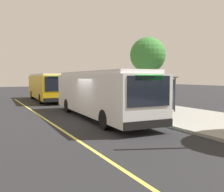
{
  "coord_description": "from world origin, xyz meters",
  "views": [
    {
      "loc": [
        13.92,
        -5.64,
        2.59
      ],
      "look_at": [
        1.02,
        0.96,
        1.52
      ],
      "focal_mm": 40.93,
      "sensor_mm": 36.0,
      "label": 1
    }
  ],
  "objects_px": {
    "transit_bus_main": "(100,93)",
    "pedestrian_commuter": "(154,100)",
    "waiting_bench": "(158,103)",
    "route_sign_post": "(155,88)",
    "transit_bus_second": "(47,86)"
  },
  "relations": [
    {
      "from": "transit_bus_main",
      "to": "pedestrian_commuter",
      "type": "bearing_deg",
      "value": 68.24
    },
    {
      "from": "transit_bus_main",
      "to": "transit_bus_second",
      "type": "xyz_separation_m",
      "value": [
        -13.55,
        -0.27,
        -0.0
      ]
    },
    {
      "from": "waiting_bench",
      "to": "route_sign_post",
      "type": "relative_size",
      "value": 0.57
    },
    {
      "from": "transit_bus_main",
      "to": "route_sign_post",
      "type": "xyz_separation_m",
      "value": [
        2.31,
        2.62,
        0.34
      ]
    },
    {
      "from": "transit_bus_main",
      "to": "transit_bus_second",
      "type": "bearing_deg",
      "value": -178.86
    },
    {
      "from": "transit_bus_main",
      "to": "pedestrian_commuter",
      "type": "xyz_separation_m",
      "value": [
        1.3,
        3.25,
        -0.5
      ]
    },
    {
      "from": "transit_bus_second",
      "to": "pedestrian_commuter",
      "type": "distance_m",
      "value": 15.27
    },
    {
      "from": "transit_bus_main",
      "to": "transit_bus_second",
      "type": "relative_size",
      "value": 1.05
    },
    {
      "from": "transit_bus_second",
      "to": "pedestrian_commuter",
      "type": "relative_size",
      "value": 6.43
    },
    {
      "from": "transit_bus_second",
      "to": "waiting_bench",
      "type": "bearing_deg",
      "value": 23.27
    },
    {
      "from": "waiting_bench",
      "to": "pedestrian_commuter",
      "type": "relative_size",
      "value": 0.95
    },
    {
      "from": "transit_bus_second",
      "to": "route_sign_post",
      "type": "bearing_deg",
      "value": 10.31
    },
    {
      "from": "transit_bus_main",
      "to": "waiting_bench",
      "type": "bearing_deg",
      "value": 98.49
    },
    {
      "from": "waiting_bench",
      "to": "transit_bus_main",
      "type": "bearing_deg",
      "value": -81.51
    },
    {
      "from": "transit_bus_main",
      "to": "waiting_bench",
      "type": "relative_size",
      "value": 7.16
    }
  ]
}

